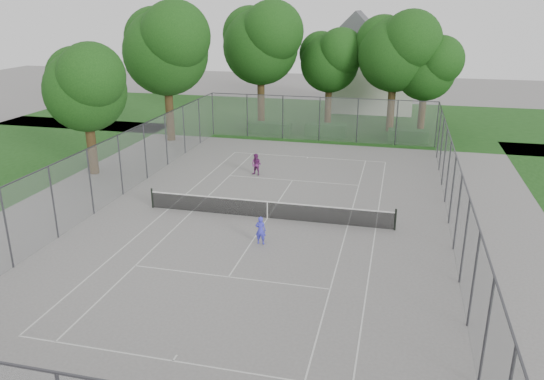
% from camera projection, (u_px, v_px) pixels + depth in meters
% --- Properties ---
extents(ground, '(120.00, 120.00, 0.00)m').
position_uv_depth(ground, '(267.00, 218.00, 27.19)').
color(ground, slate).
rests_on(ground, ground).
extents(grass_far, '(60.00, 20.00, 0.00)m').
position_uv_depth(grass_far, '(333.00, 119.00, 51.03)').
color(grass_far, '#174212').
rests_on(grass_far, ground).
extents(court_markings, '(11.03, 23.83, 0.01)m').
position_uv_depth(court_markings, '(267.00, 218.00, 27.19)').
color(court_markings, silver).
rests_on(court_markings, ground).
extents(tennis_net, '(12.87, 0.10, 1.10)m').
position_uv_depth(tennis_net, '(267.00, 209.00, 27.03)').
color(tennis_net, black).
rests_on(tennis_net, ground).
extents(perimeter_fence, '(18.08, 34.08, 3.52)m').
position_uv_depth(perimeter_fence, '(267.00, 185.00, 26.60)').
color(perimeter_fence, '#38383D').
rests_on(perimeter_fence, ground).
extents(tree_far_left, '(7.55, 6.89, 10.85)m').
position_uv_depth(tree_far_left, '(261.00, 40.00, 45.80)').
color(tree_far_left, '#392814').
rests_on(tree_far_left, ground).
extents(tree_far_midleft, '(5.97, 5.45, 8.58)m').
position_uv_depth(tree_far_midleft, '(331.00, 58.00, 46.92)').
color(tree_far_midleft, '#392814').
rests_on(tree_far_midleft, ground).
extents(tree_far_midright, '(7.04, 6.43, 10.12)m').
position_uv_depth(tree_far_midright, '(396.00, 49.00, 43.67)').
color(tree_far_midright, '#392814').
rests_on(tree_far_midright, ground).
extents(tree_far_right, '(5.65, 5.16, 8.13)m').
position_uv_depth(tree_far_right, '(427.00, 66.00, 43.73)').
color(tree_far_right, '#392814').
rests_on(tree_far_right, ground).
extents(tree_side_back, '(7.52, 6.86, 10.81)m').
position_uv_depth(tree_side_back, '(166.00, 45.00, 40.44)').
color(tree_side_back, '#392814').
rests_on(tree_side_back, ground).
extents(tree_side_front, '(5.82, 5.32, 8.37)m').
position_uv_depth(tree_side_front, '(85.00, 84.00, 32.53)').
color(tree_side_front, '#392814').
rests_on(tree_side_front, ground).
extents(hedge_left, '(3.62, 1.08, 0.90)m').
position_uv_depth(hedge_left, '(269.00, 128.00, 45.12)').
color(hedge_left, '#184516').
rests_on(hedge_left, ground).
extents(hedge_mid, '(3.35, 0.96, 1.05)m').
position_uv_depth(hedge_mid, '(326.00, 130.00, 44.01)').
color(hedge_mid, '#184516').
rests_on(hedge_mid, ground).
extents(hedge_right, '(3.15, 1.15, 0.94)m').
position_uv_depth(hedge_right, '(408.00, 136.00, 42.36)').
color(hedge_right, '#184516').
rests_on(hedge_right, ground).
extents(house, '(7.90, 6.13, 9.84)m').
position_uv_depth(house, '(375.00, 71.00, 53.89)').
color(house, beige).
rests_on(house, ground).
extents(girl_player, '(0.49, 0.32, 1.33)m').
position_uv_depth(girl_player, '(261.00, 230.00, 24.09)').
color(girl_player, '#3B39D9').
rests_on(girl_player, ground).
extents(woman_player, '(0.81, 0.70, 1.41)m').
position_uv_depth(woman_player, '(256.00, 165.00, 33.87)').
color(woman_player, '#6D2466').
rests_on(woman_player, ground).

